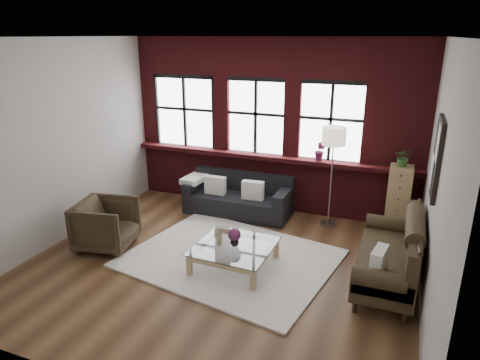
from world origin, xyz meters
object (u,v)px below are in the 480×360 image
(armchair, at_px, (106,224))
(coffee_table, at_px, (235,257))
(vintage_settee, at_px, (388,250))
(dark_sofa, at_px, (238,196))
(vase, at_px, (234,241))
(drawer_chest, at_px, (398,201))
(floor_lamp, at_px, (331,174))

(armchair, bearing_deg, coffee_table, -97.78)
(armchair, bearing_deg, vintage_settee, -94.73)
(vintage_settee, height_order, armchair, vintage_settee)
(armchair, height_order, coffee_table, armchair)
(dark_sofa, distance_m, coffee_table, 2.00)
(vase, height_order, drawer_chest, drawer_chest)
(armchair, distance_m, floor_lamp, 3.83)
(dark_sofa, height_order, armchair, armchair)
(vase, height_order, floor_lamp, floor_lamp)
(floor_lamp, bearing_deg, drawer_chest, 2.74)
(armchair, height_order, drawer_chest, drawer_chest)
(dark_sofa, bearing_deg, drawer_chest, 3.41)
(coffee_table, bearing_deg, drawer_chest, 43.83)
(dark_sofa, height_order, coffee_table, dark_sofa)
(dark_sofa, relative_size, vase, 14.43)
(vintage_settee, relative_size, armchair, 2.21)
(floor_lamp, bearing_deg, dark_sofa, -176.14)
(dark_sofa, relative_size, drawer_chest, 1.64)
(vase, distance_m, floor_lamp, 2.29)
(dark_sofa, bearing_deg, coffee_table, -69.83)
(vintage_settee, height_order, floor_lamp, floor_lamp)
(dark_sofa, height_order, floor_lamp, floor_lamp)
(vase, bearing_deg, armchair, -175.99)
(coffee_table, height_order, vase, vase)
(drawer_chest, relative_size, floor_lamp, 0.63)
(dark_sofa, bearing_deg, armchair, -125.48)
(dark_sofa, relative_size, floor_lamp, 1.03)
(coffee_table, bearing_deg, vase, 26.57)
(floor_lamp, bearing_deg, vintage_settee, -56.66)
(dark_sofa, height_order, vase, dark_sofa)
(vintage_settee, height_order, drawer_chest, drawer_chest)
(vintage_settee, xyz_separation_m, armchair, (-4.19, -0.52, -0.12))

